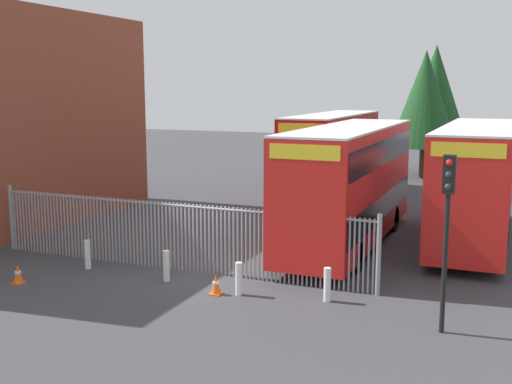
# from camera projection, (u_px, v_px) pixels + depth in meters

# --- Properties ---
(ground_plane) EXTENTS (100.00, 100.00, 0.00)m
(ground_plane) POSITION_uv_depth(u_px,v_px,m) (292.00, 223.00, 27.21)
(ground_plane) COLOR #3D3D42
(palisade_fence) EXTENTS (13.45, 0.14, 2.35)m
(palisade_fence) POSITION_uv_depth(u_px,v_px,m) (172.00, 234.00, 20.21)
(palisade_fence) COLOR gray
(palisade_fence) RESTS_ON ground
(double_decker_bus_near_gate) EXTENTS (2.54, 10.81, 4.42)m
(double_decker_bus_near_gate) POSITION_uv_depth(u_px,v_px,m) (350.00, 181.00, 23.12)
(double_decker_bus_near_gate) COLOR red
(double_decker_bus_near_gate) RESTS_ON ground
(double_decker_bus_behind_fence_left) EXTENTS (2.54, 10.81, 4.42)m
(double_decker_bus_behind_fence_left) POSITION_uv_depth(u_px,v_px,m) (477.00, 179.00, 23.67)
(double_decker_bus_behind_fence_left) COLOR red
(double_decker_bus_behind_fence_left) RESTS_ON ground
(double_decker_bus_behind_fence_right) EXTENTS (2.54, 10.81, 4.42)m
(double_decker_bus_behind_fence_right) POSITION_uv_depth(u_px,v_px,m) (333.00, 152.00, 33.38)
(double_decker_bus_behind_fence_right) COLOR #B70C0C
(double_decker_bus_behind_fence_right) RESTS_ON ground
(bollard_near_left) EXTENTS (0.20, 0.20, 0.95)m
(bollard_near_left) POSITION_uv_depth(u_px,v_px,m) (88.00, 254.00, 20.39)
(bollard_near_left) COLOR silver
(bollard_near_left) RESTS_ON ground
(bollard_center_front) EXTENTS (0.20, 0.20, 0.95)m
(bollard_center_front) POSITION_uv_depth(u_px,v_px,m) (166.00, 266.00, 19.09)
(bollard_center_front) COLOR silver
(bollard_center_front) RESTS_ON ground
(bollard_near_right) EXTENTS (0.20, 0.20, 0.95)m
(bollard_near_right) POSITION_uv_depth(u_px,v_px,m) (239.00, 279.00, 17.82)
(bollard_near_right) COLOR silver
(bollard_near_right) RESTS_ON ground
(bollard_far_right) EXTENTS (0.20, 0.20, 0.95)m
(bollard_far_right) POSITION_uv_depth(u_px,v_px,m) (327.00, 285.00, 17.29)
(bollard_far_right) COLOR silver
(bollard_far_right) RESTS_ON ground
(traffic_cone_by_gate) EXTENTS (0.34, 0.34, 0.59)m
(traffic_cone_by_gate) POSITION_uv_depth(u_px,v_px,m) (216.00, 285.00, 17.89)
(traffic_cone_by_gate) COLOR orange
(traffic_cone_by_gate) RESTS_ON ground
(traffic_cone_mid_forecourt) EXTENTS (0.34, 0.34, 0.59)m
(traffic_cone_mid_forecourt) POSITION_uv_depth(u_px,v_px,m) (18.00, 274.00, 18.89)
(traffic_cone_mid_forecourt) COLOR orange
(traffic_cone_mid_forecourt) RESTS_ON ground
(traffic_light_kerbside) EXTENTS (0.28, 0.33, 4.30)m
(traffic_light_kerbside) POSITION_uv_depth(u_px,v_px,m) (447.00, 211.00, 14.66)
(traffic_light_kerbside) COLOR black
(traffic_light_kerbside) RESTS_ON ground
(tree_tall_back) EXTENTS (4.54, 4.54, 8.60)m
(tree_tall_back) POSITION_uv_depth(u_px,v_px,m) (435.00, 94.00, 42.45)
(tree_tall_back) COLOR #4C3823
(tree_tall_back) RESTS_ON ground
(tree_short_side) EXTENTS (4.28, 4.28, 8.12)m
(tree_short_side) POSITION_uv_depth(u_px,v_px,m) (425.00, 99.00, 40.10)
(tree_short_side) COLOR #4C3823
(tree_short_side) RESTS_ON ground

